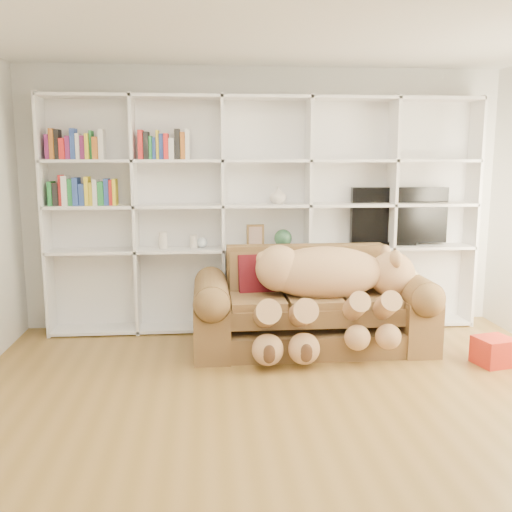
{
  "coord_description": "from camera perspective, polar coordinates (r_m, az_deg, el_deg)",
  "views": [
    {
      "loc": [
        -0.62,
        -3.5,
        1.78
      ],
      "look_at": [
        -0.16,
        1.63,
        0.89
      ],
      "focal_mm": 40.0,
      "sensor_mm": 36.0,
      "label": 1
    }
  ],
  "objects": [
    {
      "name": "floor",
      "position": [
        3.98,
        4.6,
        -16.83
      ],
      "size": [
        5.0,
        5.0,
        0.0
      ],
      "primitive_type": "plane",
      "color": "brown",
      "rests_on": "ground"
    },
    {
      "name": "teddy_bear",
      "position": [
        5.23,
        7.16,
        -2.81
      ],
      "size": [
        1.64,
        0.9,
        0.95
      ],
      "rotation": [
        0.0,
        0.0,
        -0.02
      ],
      "color": "tan",
      "rests_on": "sofa"
    },
    {
      "name": "tv",
      "position": [
        6.23,
        14.11,
        3.85
      ],
      "size": [
        1.03,
        0.18,
        0.61
      ],
      "color": "black",
      "rests_on": "bookshelf"
    },
    {
      "name": "figurine_short",
      "position": [
        5.87,
        -6.24,
        1.44
      ],
      "size": [
        0.09,
        0.09,
        0.14
      ],
      "primitive_type": "cylinder",
      "rotation": [
        0.0,
        0.0,
        -0.16
      ],
      "color": "beige",
      "rests_on": "bookshelf"
    },
    {
      "name": "throw_pillow",
      "position": [
        5.47,
        0.26,
        -1.94
      ],
      "size": [
        0.41,
        0.25,
        0.41
      ],
      "primitive_type": "cube",
      "rotation": [
        -0.24,
        0.0,
        0.09
      ],
      "color": "#5C120F",
      "rests_on": "sofa"
    },
    {
      "name": "figurine_tall",
      "position": [
        5.88,
        -9.28,
        1.56
      ],
      "size": [
        0.1,
        0.1,
        0.17
      ],
      "primitive_type": "cylinder",
      "rotation": [
        0.0,
        0.0,
        0.17
      ],
      "color": "beige",
      "rests_on": "bookshelf"
    },
    {
      "name": "snow_globe",
      "position": [
        5.87,
        -5.41,
        1.36
      ],
      "size": [
        0.11,
        0.11,
        0.11
      ],
      "primitive_type": "sphere",
      "color": "silver",
      "rests_on": "bookshelf"
    },
    {
      "name": "picture_frame",
      "position": [
        5.88,
        -0.07,
        2.07
      ],
      "size": [
        0.18,
        0.04,
        0.23
      ],
      "primitive_type": "cube",
      "rotation": [
        0.0,
        0.0,
        0.1
      ],
      "color": "#543C1C",
      "rests_on": "bookshelf"
    },
    {
      "name": "green_vase",
      "position": [
        5.92,
        2.72,
        1.79
      ],
      "size": [
        0.18,
        0.18,
        0.18
      ],
      "primitive_type": "sphere",
      "color": "#2F5B3B",
      "rests_on": "bookshelf"
    },
    {
      "name": "gift_box",
      "position": [
        5.44,
        22.69,
        -8.77
      ],
      "size": [
        0.35,
        0.34,
        0.24
      ],
      "primitive_type": "cube",
      "rotation": [
        0.0,
        0.0,
        0.22
      ],
      "color": "red",
      "rests_on": "floor"
    },
    {
      "name": "wall_back",
      "position": [
        6.05,
        0.77,
        5.72
      ],
      "size": [
        5.0,
        0.02,
        2.7
      ],
      "primitive_type": "cube",
      "color": "silver",
      "rests_on": "floor"
    },
    {
      "name": "shelf_vase",
      "position": [
        5.87,
        2.22,
        6.11
      ],
      "size": [
        0.19,
        0.19,
        0.18
      ],
      "primitive_type": "imported",
      "rotation": [
        0.0,
        0.0,
        0.13
      ],
      "color": "beige",
      "rests_on": "bookshelf"
    },
    {
      "name": "bookshelf",
      "position": [
        5.9,
        -1.42,
        5.18
      ],
      "size": [
        4.43,
        0.35,
        2.4
      ],
      "color": "white",
      "rests_on": "floor"
    },
    {
      "name": "sofa",
      "position": [
        5.46,
        5.52,
        -5.43
      ],
      "size": [
        2.21,
        0.95,
        0.93
      ],
      "color": "brown",
      "rests_on": "floor"
    }
  ]
}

